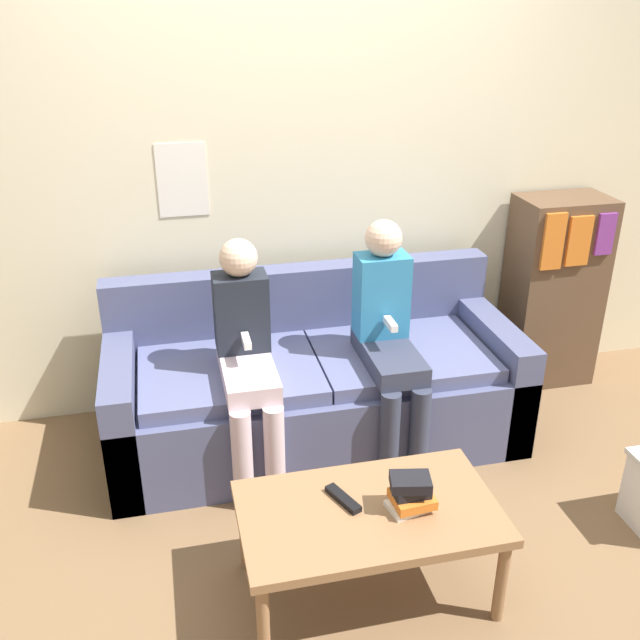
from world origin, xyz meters
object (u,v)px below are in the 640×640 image
(tv_remote, at_px, (343,499))
(bookshelf, at_px, (553,291))
(couch, at_px, (314,387))
(person_left, at_px, (246,352))
(coffee_table, at_px, (369,519))
(person_right, at_px, (388,333))

(tv_remote, xyz_separation_m, bookshelf, (1.55, 1.29, 0.14))
(couch, height_order, person_left, person_left)
(person_left, xyz_separation_m, tv_remote, (0.23, -0.81, -0.21))
(coffee_table, bearing_deg, person_right, 68.51)
(coffee_table, bearing_deg, bookshelf, 42.69)
(person_right, relative_size, tv_remote, 6.59)
(couch, distance_m, coffee_table, 1.06)
(person_right, distance_m, bookshelf, 1.22)
(couch, xyz_separation_m, tv_remote, (-0.11, -1.00, 0.12))
(person_left, relative_size, tv_remote, 6.36)
(person_left, bearing_deg, person_right, 0.46)
(person_left, distance_m, person_right, 0.66)
(tv_remote, bearing_deg, person_right, 39.47)
(couch, relative_size, bookshelf, 1.84)
(tv_remote, bearing_deg, coffee_table, -61.11)
(coffee_table, xyz_separation_m, person_right, (0.34, 0.88, 0.29))
(bookshelf, bearing_deg, couch, -168.48)
(couch, bearing_deg, coffee_table, -91.86)
(couch, height_order, person_right, person_right)
(coffee_table, height_order, bookshelf, bookshelf)
(coffee_table, distance_m, bookshelf, 2.01)
(coffee_table, bearing_deg, couch, 88.14)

